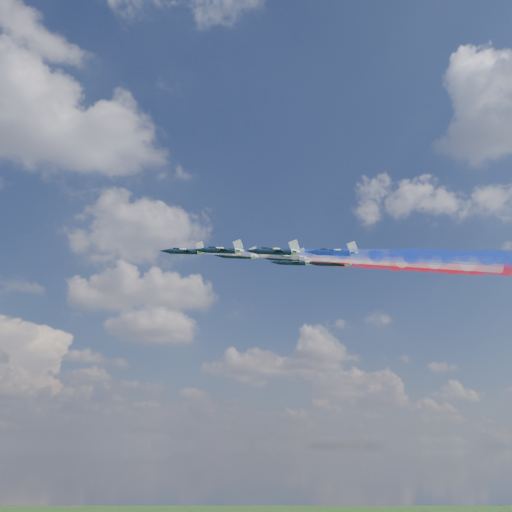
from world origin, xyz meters
name	(u,v)px	position (x,y,z in m)	size (l,w,h in m)	color
jet_lead	(184,251)	(4.99, -14.03, 140.09)	(9.98, 12.47, 3.33)	black
trail_lead	(295,255)	(29.88, -27.49, 137.83)	(4.16, 45.74, 4.16)	silver
jet_inner_left	(220,250)	(10.41, -28.80, 136.47)	(9.98, 12.47, 3.33)	black
trail_inner_left	(342,254)	(35.30, -42.25, 134.22)	(4.16, 45.74, 4.16)	blue
jet_inner_right	(238,256)	(20.23, -11.61, 141.14)	(9.98, 12.47, 3.33)	black
trail_inner_right	(345,259)	(45.12, -25.06, 138.89)	(4.16, 45.74, 4.16)	red
jet_outer_left	(275,252)	(18.45, -43.36, 132.66)	(9.98, 12.47, 3.33)	black
trail_outer_left	(410,255)	(43.34, -56.81, 130.40)	(4.16, 45.74, 4.16)	blue
jet_center_third	(285,258)	(28.09, -25.59, 137.34)	(9.98, 12.47, 3.33)	black
trail_center_third	(402,262)	(52.98, -39.05, 135.09)	(4.16, 45.74, 4.16)	silver
jet_outer_right	(293,263)	(37.65, -7.76, 142.09)	(9.98, 12.47, 3.33)	black
trail_outer_right	(396,266)	(62.54, -21.22, 139.83)	(4.16, 45.74, 4.16)	red
jet_rear_left	(334,253)	(33.44, -41.61, 134.52)	(9.98, 12.47, 3.33)	black
trail_rear_left	(464,256)	(58.33, -55.07, 132.27)	(4.16, 45.74, 4.16)	blue
jet_rear_right	(331,264)	(42.92, -21.04, 138.65)	(9.98, 12.47, 3.33)	black
trail_rear_right	(442,267)	(67.81, -34.49, 136.39)	(4.16, 45.74, 4.16)	red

